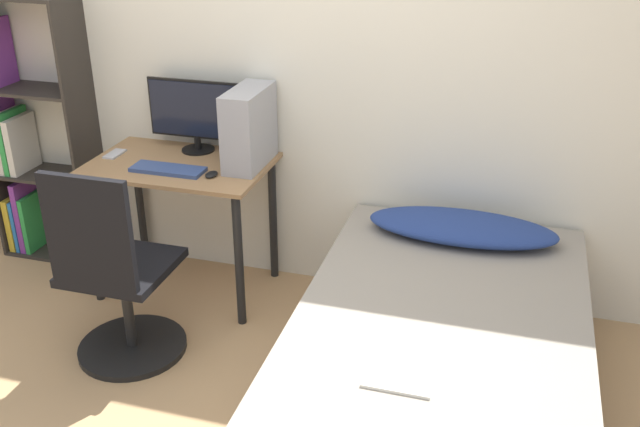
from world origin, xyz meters
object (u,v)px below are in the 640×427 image
at_px(bed, 436,373).
at_px(monitor, 196,113).
at_px(office_chair, 117,287).
at_px(bookshelf, 26,141).
at_px(keyboard, 168,169).
at_px(pc_tower, 249,128).

xyz_separation_m(bed, monitor, (-1.45, 0.91, 0.71)).
distance_m(office_chair, monitor, 1.05).
xyz_separation_m(bookshelf, office_chair, (1.05, -0.84, -0.32)).
xyz_separation_m(monitor, keyboard, (-0.02, -0.32, -0.20)).
distance_m(bookshelf, pc_tower, 1.44).
height_order(monitor, keyboard, monitor).
distance_m(monitor, keyboard, 0.38).
relative_size(bookshelf, keyboard, 4.08).
distance_m(bed, pc_tower, 1.53).
height_order(bed, keyboard, keyboard).
bearing_deg(pc_tower, monitor, 161.75).
height_order(office_chair, bed, office_chair).
bearing_deg(keyboard, monitor, 87.07).
bearing_deg(monitor, office_chair, -91.60).
height_order(office_chair, monitor, monitor).
xyz_separation_m(office_chair, monitor, (0.02, 0.88, 0.57)).
relative_size(office_chair, keyboard, 2.64).
bearing_deg(monitor, keyboard, -92.93).
relative_size(bed, pc_tower, 5.09).
height_order(bookshelf, bed, bookshelf).
bearing_deg(keyboard, bed, -21.89).
height_order(keyboard, pc_tower, pc_tower).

